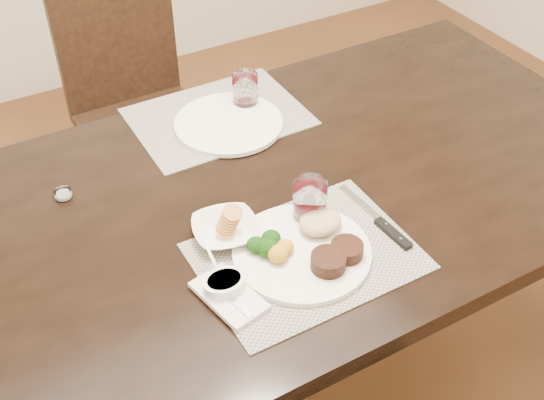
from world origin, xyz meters
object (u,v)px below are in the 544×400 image
cracker_bowl (225,230)px  far_plate (229,123)px  chair_far (134,99)px  dinner_plate (308,247)px  steak_knife (385,226)px  wine_glass_near (310,204)px

cracker_bowl → far_plate: bearing=62.3°
chair_far → far_plate: 0.69m
dinner_plate → steak_knife: dinner_plate is taller
chair_far → cracker_bowl: 1.07m
steak_knife → cracker_bowl: cracker_bowl is taller
dinner_plate → steak_knife: (0.19, -0.02, -0.01)m
steak_knife → far_plate: bearing=99.1°
cracker_bowl → far_plate: cracker_bowl is taller
chair_far → wine_glass_near: size_ratio=8.56×
steak_knife → wine_glass_near: 0.18m
chair_far → wine_glass_near: chair_far is taller
wine_glass_near → far_plate: wine_glass_near is taller
steak_knife → far_plate: same height
chair_far → wine_glass_near: 1.11m
steak_knife → cracker_bowl: (-0.32, 0.15, 0.01)m
dinner_plate → wine_glass_near: bearing=73.9°
chair_far → cracker_bowl: (-0.14, -1.02, 0.27)m
chair_far → far_plate: bearing=-84.4°
far_plate → dinner_plate: bearing=-97.6°
far_plate → cracker_bowl: bearing=-117.7°
cracker_bowl → steak_knife: bearing=-25.1°
cracker_bowl → wine_glass_near: (0.19, -0.04, 0.03)m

